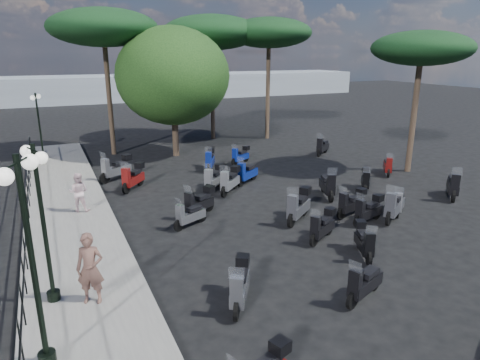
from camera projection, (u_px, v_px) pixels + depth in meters
name	position (u px, v px, depth m)	size (l,w,h in m)	color
ground	(288.00, 235.00, 14.21)	(120.00, 120.00, 0.00)	black
sidewalk	(72.00, 233.00, 14.19)	(3.00, 30.00, 0.15)	slate
railing	(25.00, 218.00, 13.26)	(0.04, 26.04, 1.10)	black
lamp_post_0	(31.00, 252.00, 7.50)	(0.64, 1.14, 4.11)	black
lamp_post_1	(42.00, 215.00, 9.64)	(0.56, 1.08, 3.82)	black
lamp_post_2	(39.00, 122.00, 23.15)	(0.53, 1.02, 3.61)	black
woman	(90.00, 269.00, 9.94)	(0.64, 0.42, 1.74)	brown
pedestrian_far	(79.00, 192.00, 15.77)	(0.72, 0.56, 1.48)	silver
scooter_2	(240.00, 286.00, 10.19)	(1.04, 1.49, 1.33)	black
scooter_3	(190.00, 216.00, 14.80)	(1.39, 0.78, 1.18)	black
scooter_4	(133.00, 178.00, 18.83)	(1.28, 1.46, 1.41)	black
scooter_5	(116.00, 169.00, 20.17)	(1.69, 1.11, 1.49)	black
scooter_7	(364.00, 284.00, 10.41)	(1.49, 0.77, 1.25)	black
scooter_8	(364.00, 242.00, 12.66)	(0.84, 1.41, 1.21)	black
scooter_9	(322.00, 227.00, 13.74)	(1.41, 0.93, 1.24)	black
scooter_10	(199.00, 203.00, 15.79)	(1.51, 1.03, 1.34)	black
scooter_11	(247.00, 173.00, 19.72)	(1.46, 1.07, 1.36)	black
scooter_14	(368.00, 211.00, 15.11)	(1.54, 0.67, 1.25)	black
scooter_15	(299.00, 206.00, 15.28)	(1.56, 1.26, 1.46)	black
scooter_16	(214.00, 179.00, 18.68)	(1.37, 1.33, 1.39)	black
scooter_17	(210.00, 160.00, 21.98)	(0.96, 1.55, 1.34)	black
scooter_20	(394.00, 206.00, 15.39)	(1.64, 1.12, 1.48)	black
scooter_21	(328.00, 186.00, 17.78)	(0.91, 1.72, 1.45)	black
scooter_22	(365.00, 180.00, 18.73)	(1.06, 1.27, 1.21)	black
scooter_23	(240.00, 156.00, 23.14)	(1.36, 0.88, 1.19)	black
scooter_26	(396.00, 203.00, 16.05)	(1.02, 1.22, 1.19)	black
scooter_27	(453.00, 186.00, 17.73)	(1.41, 1.36, 1.47)	black
scooter_28	(388.00, 166.00, 21.10)	(1.01, 1.27, 1.21)	black
scooter_29	(322.00, 147.00, 25.17)	(1.44, 1.13, 1.37)	black
scooter_30	(352.00, 204.00, 15.81)	(1.54, 0.67, 1.25)	black
scooter_31	(230.00, 181.00, 18.36)	(1.37, 1.33, 1.39)	black
broadleaf_tree	(173.00, 76.00, 23.84)	(6.37, 6.37, 7.26)	#38281E
pine_0	(211.00, 33.00, 27.97)	(6.46, 6.46, 8.19)	#38281E
pine_1	(269.00, 33.00, 28.12)	(5.64, 5.64, 8.03)	#38281E
pine_2	(103.00, 28.00, 23.45)	(5.98, 5.98, 8.17)	#38281E
pine_3	(422.00, 49.00, 20.12)	(4.69, 4.69, 6.84)	#38281E
distant_hills	(101.00, 88.00, 52.92)	(70.00, 8.00, 3.00)	gray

